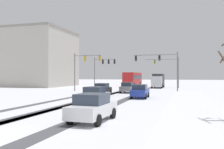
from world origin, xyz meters
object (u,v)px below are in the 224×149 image
Objects in this scene: car_blue_third at (140,91)px; car_silver_fourth at (95,95)px; box_truck_delivery at (158,80)px; office_building_far_left_block at (28,59)px; car_white_fifth at (93,107)px; bus_oncoming at (133,78)px; traffic_signal_near_right at (161,63)px; car_black_second at (102,89)px; traffic_signal_far_right at (169,67)px; traffic_signal_far_left at (103,66)px; car_grey_lead at (128,88)px; traffic_signal_near_left at (84,64)px.

car_blue_third is 7.68m from car_silver_fourth.
office_building_far_left_block reaches higher than box_truck_delivery.
bus_oncoming is (-6.67, 45.95, 1.18)m from car_white_fifth.
traffic_signal_near_right is at bearing 76.80° from car_silver_fourth.
box_truck_delivery reaches higher than car_black_second.
car_silver_fourth is 38.02m from bus_oncoming.
traffic_signal_far_right is 31.98m from car_silver_fourth.
bus_oncoming is (-8.98, 6.45, -2.50)m from traffic_signal_far_right.
car_black_second is (-7.11, -9.65, -3.88)m from traffic_signal_near_right.
box_truck_delivery is at bearing 22.21° from traffic_signal_far_left.
traffic_signal_far_left is 0.59× the size of bus_oncoming.
office_building_far_left_block is (-29.71, 17.03, 6.17)m from car_grey_lead.
traffic_signal_far_left and traffic_signal_near_left have the same top height.
car_grey_lead is at bearing -15.68° from traffic_signal_near_left.
bus_oncoming reaches higher than car_black_second.
office_building_far_left_block is at bearing 179.61° from box_truck_delivery.
office_building_far_left_block is at bearing 129.02° from car_white_fifth.
bus_oncoming is (-1.31, 27.99, 1.18)m from car_black_second.
box_truck_delivery is (-2.28, 0.67, -2.85)m from traffic_signal_far_right.
traffic_signal_near_left is 0.59× the size of bus_oncoming.
car_grey_lead is 0.99× the size of car_black_second.
car_black_second is at bearing -39.34° from office_building_far_left_block.
bus_oncoming is at bearing 77.21° from traffic_signal_near_left.
box_truck_delivery is 33.20m from office_building_far_left_block.
car_grey_lead is at bearing -108.30° from traffic_signal_far_right.
traffic_signal_far_left is 37.52m from car_white_fifth.
traffic_signal_far_left is 15.19m from car_grey_lead.
car_black_second is at bearing -113.37° from car_grey_lead.
car_blue_third is at bearing -96.91° from traffic_signal_near_right.
traffic_signal_far_right is at bearing 85.13° from car_blue_third.
car_blue_third is at bearing -68.24° from car_grey_lead.
traffic_signal_far_right is at bearing -35.69° from bus_oncoming.
car_grey_lead is at bearing 111.76° from car_blue_third.
car_grey_lead is (8.25, -2.32, -3.77)m from traffic_signal_near_left.
traffic_signal_far_left reaches higher than car_grey_lead.
box_truck_delivery is (11.09, 4.53, -3.11)m from traffic_signal_far_left.
traffic_signal_near_right reaches higher than car_white_fifth.
bus_oncoming is (-3.85, 37.80, 1.18)m from car_silver_fourth.
car_grey_lead is 0.99× the size of car_silver_fourth.
traffic_signal_near_right is 20.36m from car_silver_fourth.
car_blue_third is 0.56× the size of box_truck_delivery.
traffic_signal_near_right is 13.10m from car_blue_third.
bus_oncoming is 8.85m from box_truck_delivery.
car_grey_lead is 8.81m from car_blue_third.
car_blue_third is (11.30, -20.46, -3.93)m from traffic_signal_far_left.
car_silver_fourth is 8.62m from car_white_fifth.
car_silver_fourth is at bearing 109.09° from car_white_fifth.
car_blue_third is (-1.51, -12.42, -3.88)m from traffic_signal_near_right.
car_silver_fourth is at bearing -95.08° from box_truck_delivery.
traffic_signal_far_left is 15.12m from traffic_signal_near_right.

